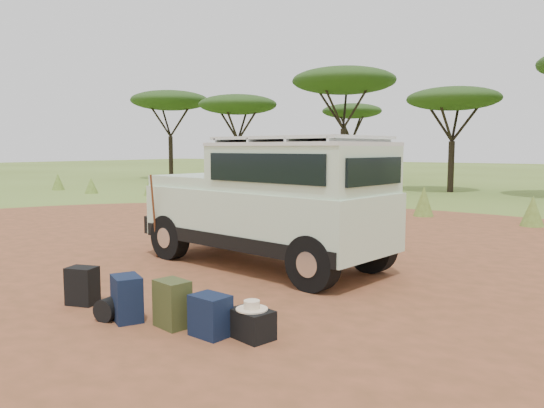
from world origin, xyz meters
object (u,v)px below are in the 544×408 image
Objects in this scene: backpack_olive at (172,304)px; duffel_navy at (210,316)px; hard_case at (252,324)px; safari_vehicle at (271,205)px; backpack_black at (82,286)px; backpack_navy at (127,299)px; walking_staff at (154,217)px.

duffel_navy is (0.54, 0.03, -0.04)m from backpack_olive.
duffel_navy reaches higher than hard_case.
safari_vehicle is 9.52× the size of backpack_black.
backpack_olive is at bearing -16.98° from backpack_black.
backpack_navy is 1.19× the size of duffel_navy.
duffel_navy is at bearing -64.32° from walking_staff.
backpack_navy is at bearing -77.16° from walking_staff.
safari_vehicle is 3.39m from backpack_black.
safari_vehicle is 3.01× the size of walking_staff.
backpack_olive is 1.19× the size of duffel_navy.
hard_case is at bearing -59.35° from walking_staff.
backpack_olive reaches higher than duffel_navy.
hard_case is (1.55, 0.37, -0.11)m from backpack_navy.
walking_staff is 3.16× the size of backpack_black.
backpack_navy is 0.61m from backpack_olive.
hard_case is (3.95, -2.27, -0.61)m from walking_staff.
backpack_olive is (0.86, -3.17, -0.79)m from safari_vehicle.
backpack_black is 2.13m from duffel_navy.
backpack_olive is at bearing -67.58° from safari_vehicle.
hard_case is (0.95, 0.22, -0.11)m from backpack_olive.
backpack_olive is (3.00, -2.49, -0.50)m from walking_staff.
walking_staff reaches higher than backpack_black.
backpack_black is at bearing -167.66° from backpack_olive.
backpack_navy reaches higher than duffel_navy.
walking_staff is at bearing -155.33° from safari_vehicle.
duffel_navy is at bearing -58.68° from safari_vehicle.
backpack_olive is 0.99m from hard_case.
backpack_navy is (2.41, -2.64, -0.50)m from walking_staff.
backpack_olive is (0.59, 0.15, 0.00)m from backpack_navy.
backpack_olive is at bearing -154.34° from hard_case.
backpack_black is (1.42, -2.54, -0.53)m from walking_staff.
backpack_navy reaches higher than hard_case.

